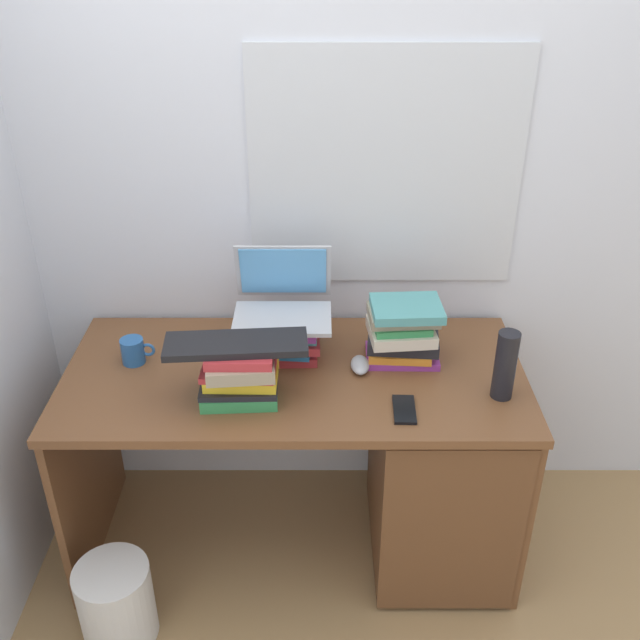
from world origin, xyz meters
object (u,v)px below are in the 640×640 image
at_px(laptop, 280,299).
at_px(water_bottle, 502,365).
at_px(mug, 131,351).
at_px(book_stack_side, 400,331).
at_px(cell_phone, 402,409).
at_px(book_stack_tall, 281,338).
at_px(desk, 404,458).
at_px(keyboard, 233,344).
at_px(wastebasket, 114,603).
at_px(book_stack_keyboard_riser, 238,374).
at_px(computer_mouse, 357,365).

distance_m(laptop, water_bottle, 0.73).
bearing_deg(mug, book_stack_side, 0.82).
xyz_separation_m(book_stack_side, cell_phone, (-0.02, -0.28, -0.10)).
height_order(book_stack_tall, cell_phone, book_stack_tall).
relative_size(book_stack_tall, mug, 2.13).
height_order(laptop, water_bottle, laptop).
height_order(book_stack_side, cell_phone, book_stack_side).
bearing_deg(laptop, book_stack_side, -10.51).
distance_m(book_stack_side, mug, 0.88).
distance_m(desk, book_stack_tall, 0.60).
xyz_separation_m(keyboard, water_bottle, (0.80, 0.01, -0.08)).
relative_size(cell_phone, wastebasket, 0.48).
bearing_deg(water_bottle, laptop, 158.06).
xyz_separation_m(laptop, mug, (-0.49, -0.08, -0.15)).
height_order(desk, mug, mug).
distance_m(desk, book_stack_keyboard_riser, 0.70).
xyz_separation_m(book_stack_side, mug, (-0.88, -0.01, -0.07)).
height_order(desk, keyboard, keyboard).
height_order(mug, cell_phone, mug).
height_order(keyboard, mug, keyboard).
bearing_deg(book_stack_keyboard_riser, computer_mouse, 22.83).
height_order(cell_phone, wastebasket, cell_phone).
height_order(book_stack_keyboard_riser, keyboard, keyboard).
distance_m(desk, mug, 0.99).
bearing_deg(keyboard, desk, 7.39).
height_order(water_bottle, cell_phone, water_bottle).
xyz_separation_m(computer_mouse, mug, (-0.74, 0.04, 0.03)).
xyz_separation_m(laptop, water_bottle, (0.68, -0.27, -0.08)).
height_order(computer_mouse, wastebasket, computer_mouse).
bearing_deg(computer_mouse, book_stack_tall, 163.33).
bearing_deg(water_bottle, wastebasket, -167.03).
distance_m(desk, keyboard, 0.77).
distance_m(book_stack_tall, cell_phone, 0.48).
relative_size(mug, water_bottle, 0.50).
relative_size(book_stack_tall, water_bottle, 1.07).
xyz_separation_m(computer_mouse, water_bottle, (0.43, -0.14, 0.09)).
height_order(desk, book_stack_tall, book_stack_tall).
height_order(computer_mouse, water_bottle, water_bottle).
height_order(laptop, keyboard, laptop).
bearing_deg(keyboard, mug, 147.66).
xyz_separation_m(keyboard, computer_mouse, (0.38, 0.15, -0.17)).
distance_m(book_stack_tall, mug, 0.49).
height_order(desk, water_bottle, water_bottle).
xyz_separation_m(laptop, wastebasket, (-0.52, -0.55, -0.80)).
xyz_separation_m(computer_mouse, cell_phone, (0.12, -0.22, -0.01)).
relative_size(book_stack_tall, book_stack_keyboard_riser, 1.00).
xyz_separation_m(desk, computer_mouse, (-0.17, 0.04, 0.36)).
relative_size(book_stack_side, keyboard, 0.57).
bearing_deg(book_stack_tall, book_stack_side, -2.53).
relative_size(keyboard, water_bottle, 1.87).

